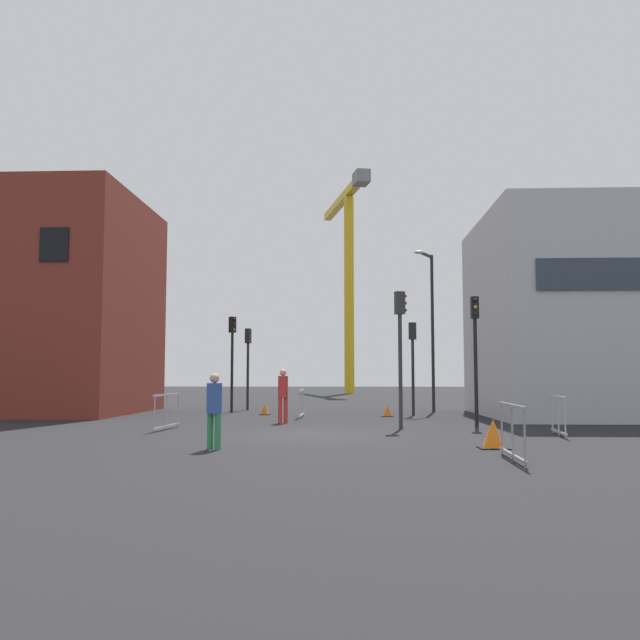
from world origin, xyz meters
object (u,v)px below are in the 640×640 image
at_px(construction_crane, 348,254).
at_px(traffic_light_crosswalk, 475,339).
at_px(traffic_light_verge, 232,348).
at_px(pedestrian_waiting, 214,405).
at_px(traffic_cone_striped, 265,410).
at_px(pedestrian_walking, 283,391).
at_px(traffic_cone_by_barrier, 387,411).
at_px(traffic_light_corner, 248,355).
at_px(streetlamp_tall, 431,318).
at_px(traffic_light_near, 413,353).
at_px(traffic_light_far, 400,337).
at_px(traffic_cone_on_verge, 493,435).

distance_m(construction_crane, traffic_light_crosswalk, 40.76).
bearing_deg(traffic_light_crosswalk, traffic_light_verge, 139.36).
bearing_deg(construction_crane, pedestrian_waiting, -93.70).
height_order(pedestrian_waiting, traffic_cone_striped, pedestrian_waiting).
bearing_deg(pedestrian_waiting, traffic_light_crosswalk, 43.92).
distance_m(pedestrian_walking, traffic_cone_by_barrier, 5.48).
distance_m(construction_crane, traffic_cone_by_barrier, 36.28).
distance_m(traffic_light_corner, pedestrian_waiting, 17.06).
relative_size(streetlamp_tall, traffic_light_near, 1.86).
distance_m(traffic_light_far, traffic_light_corner, 12.76).
distance_m(construction_crane, pedestrian_waiting, 47.66).
relative_size(traffic_light_near, traffic_cone_striped, 8.31).
bearing_deg(traffic_light_verge, traffic_cone_on_verge, -59.40).
bearing_deg(pedestrian_walking, traffic_light_far, -31.74).
height_order(streetlamp_tall, traffic_light_far, streetlamp_tall).
bearing_deg(traffic_light_verge, traffic_light_crosswalk, -40.64).
height_order(construction_crane, traffic_light_near, construction_crane).
bearing_deg(traffic_light_corner, streetlamp_tall, -11.08).
bearing_deg(construction_crane, pedestrian_walking, -93.42).
bearing_deg(pedestrian_waiting, streetlamp_tall, 66.37).
height_order(traffic_light_verge, pedestrian_waiting, traffic_light_verge).
xyz_separation_m(traffic_light_near, pedestrian_walking, (-4.91, -4.73, -1.49)).
height_order(traffic_light_verge, traffic_light_near, traffic_light_verge).
distance_m(traffic_light_verge, pedestrian_waiting, 14.96).
bearing_deg(traffic_light_far, traffic_light_verge, 127.36).
height_order(traffic_light_far, traffic_cone_on_verge, traffic_light_far).
bearing_deg(traffic_cone_striped, construction_crane, 83.97).
bearing_deg(pedestrian_waiting, traffic_cone_by_barrier, 69.52).
bearing_deg(traffic_light_verge, traffic_light_far, -52.64).
distance_m(traffic_light_verge, traffic_light_corner, 2.24).
bearing_deg(pedestrian_walking, traffic_light_corner, 106.29).
xyz_separation_m(streetlamp_tall, traffic_light_verge, (-8.85, -0.54, -1.37)).
bearing_deg(traffic_light_verge, traffic_light_near, -12.49).
bearing_deg(traffic_cone_by_barrier, traffic_light_verge, 158.76).
relative_size(traffic_light_crosswalk, traffic_light_near, 1.09).
distance_m(traffic_light_far, traffic_cone_on_verge, 6.13).
xyz_separation_m(traffic_light_far, traffic_light_near, (1.06, 7.11, -0.24)).
relative_size(traffic_light_verge, traffic_light_corner, 1.10).
relative_size(traffic_light_crosswalk, traffic_cone_on_verge, 6.34).
height_order(pedestrian_walking, traffic_cone_on_verge, pedestrian_walking).
bearing_deg(traffic_light_crosswalk, traffic_cone_by_barrier, 115.39).
xyz_separation_m(traffic_light_corner, pedestrian_walking, (2.53, -8.67, -1.52)).
relative_size(construction_crane, traffic_light_verge, 4.50).
distance_m(traffic_light_crosswalk, traffic_cone_by_barrier, 6.41).
distance_m(pedestrian_walking, pedestrian_waiting, 8.25).
bearing_deg(streetlamp_tall, pedestrian_waiting, -113.63).
bearing_deg(traffic_light_corner, traffic_light_crosswalk, -48.82).
bearing_deg(traffic_cone_on_verge, pedestrian_waiting, -175.45).
bearing_deg(traffic_light_corner, pedestrian_walking, -73.71).
bearing_deg(traffic_cone_on_verge, traffic_light_near, 92.66).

